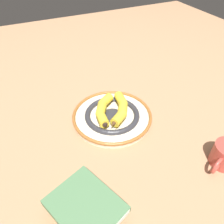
% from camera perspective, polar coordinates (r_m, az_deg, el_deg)
% --- Properties ---
extents(ground_plane, '(2.80, 2.80, 0.00)m').
position_cam_1_polar(ground_plane, '(0.91, 0.90, -3.18)').
color(ground_plane, '#A87A56').
extents(decorative_bowl, '(0.33, 0.33, 0.04)m').
position_cam_1_polar(decorative_bowl, '(0.92, 0.00, -1.07)').
color(decorative_bowl, beige).
rests_on(decorative_bowl, ground_plane).
extents(banana_a, '(0.14, 0.19, 0.04)m').
position_cam_1_polar(banana_a, '(0.90, 2.26, 0.76)').
color(banana_a, yellow).
rests_on(banana_a, decorative_bowl).
extents(banana_b, '(0.13, 0.18, 0.04)m').
position_cam_1_polar(banana_b, '(0.90, -2.26, 0.89)').
color(banana_b, yellow).
rests_on(banana_b, decorative_bowl).
extents(book_stack, '(0.22, 0.24, 0.07)m').
position_cam_1_polar(book_stack, '(0.67, -6.47, -23.68)').
color(book_stack, '#B28933').
rests_on(book_stack, ground_plane).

